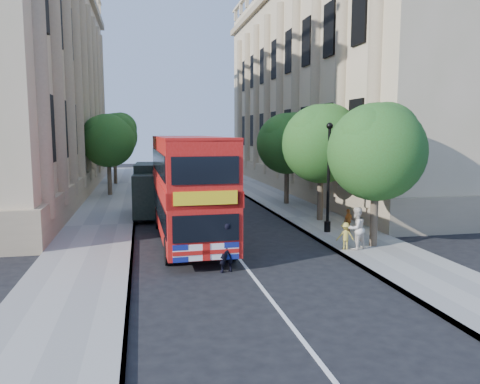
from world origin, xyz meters
TOP-DOWN VIEW (x-y plane):
  - ground at (0.00, 0.00)m, footprint 120.00×120.00m
  - pavement_right at (5.75, 10.00)m, footprint 3.50×80.00m
  - pavement_left at (-5.75, 10.00)m, footprint 3.50×80.00m
  - building_right at (13.80, 24.00)m, footprint 12.00×38.00m
  - tree_right_near at (5.84, 3.03)m, footprint 4.00×4.00m
  - tree_right_mid at (5.84, 9.03)m, footprint 4.20×4.20m
  - tree_right_far at (5.84, 15.03)m, footprint 4.00×4.00m
  - tree_left_far at (-5.96, 22.03)m, footprint 4.00×4.00m
  - tree_left_back at (-5.96, 30.03)m, footprint 4.20×4.20m
  - lamp_post at (5.00, 6.00)m, footprint 0.32×0.32m
  - double_decker_bus at (-1.59, 5.79)m, footprint 2.81×9.90m
  - box_van at (-2.91, 12.28)m, footprint 2.42×5.40m
  - police_constable at (-0.81, 1.00)m, footprint 0.74×0.59m
  - woman_pedestrian at (4.83, 2.61)m, footprint 1.02×0.92m
  - child_a at (5.94, 5.74)m, footprint 0.69×0.57m
  - child_b at (4.40, 2.68)m, footprint 0.76×0.51m

SIDE VIEW (x-z plane):
  - ground at x=0.00m, z-range 0.00..0.00m
  - pavement_right at x=5.75m, z-range 0.00..0.12m
  - pavement_left at x=-5.75m, z-range 0.00..0.12m
  - child_b at x=4.40m, z-range 0.12..1.22m
  - child_a at x=5.94m, z-range 0.12..1.23m
  - police_constable at x=-0.81m, z-range 0.00..1.77m
  - woman_pedestrian at x=4.83m, z-range 0.12..1.84m
  - box_van at x=-2.91m, z-range -0.03..3.00m
  - lamp_post at x=5.00m, z-range -0.07..5.09m
  - double_decker_bus at x=-1.59m, z-range 0.24..4.79m
  - tree_right_near at x=5.84m, z-range 1.21..7.29m
  - tree_right_far at x=5.84m, z-range 1.24..7.39m
  - tree_left_far at x=-5.96m, z-range 1.30..7.59m
  - tree_right_mid at x=5.84m, z-range 1.26..7.63m
  - tree_left_back at x=-5.96m, z-range 1.38..8.03m
  - building_right at x=13.80m, z-range 0.00..18.00m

